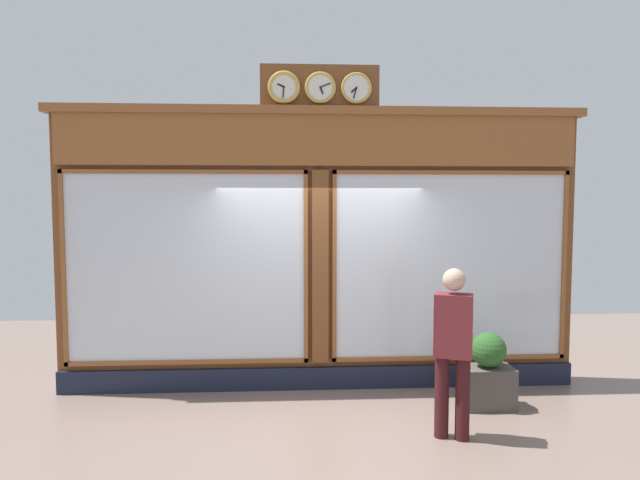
{
  "coord_description": "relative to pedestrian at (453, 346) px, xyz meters",
  "views": [
    {
      "loc": [
        0.38,
        6.67,
        2.34
      ],
      "look_at": [
        0.0,
        0.0,
        1.86
      ],
      "focal_mm": 30.69,
      "sensor_mm": 36.0,
      "label": 1
    }
  ],
  "objects": [
    {
      "name": "shop_facade",
      "position": [
        1.22,
        -1.63,
        0.83
      ],
      "size": [
        6.52,
        0.42,
        3.98
      ],
      "color": "brown",
      "rests_on": "ground_plane"
    },
    {
      "name": "planter_shrub",
      "position": [
        -0.65,
        -0.77,
        -0.27
      ],
      "size": [
        0.39,
        0.39,
        0.39
      ],
      "primitive_type": "sphere",
      "color": "#285623",
      "rests_on": "planter_box"
    },
    {
      "name": "pedestrian",
      "position": [
        0.0,
        0.0,
        0.0
      ],
      "size": [
        0.41,
        0.33,
        1.69
      ],
      "color": "#3A1316",
      "rests_on": "ground_plane"
    },
    {
      "name": "planter_box",
      "position": [
        -0.65,
        -0.77,
        -0.7
      ],
      "size": [
        0.56,
        0.36,
        0.47
      ],
      "primitive_type": "cube",
      "color": "#4C4742",
      "rests_on": "ground_plane"
    }
  ]
}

